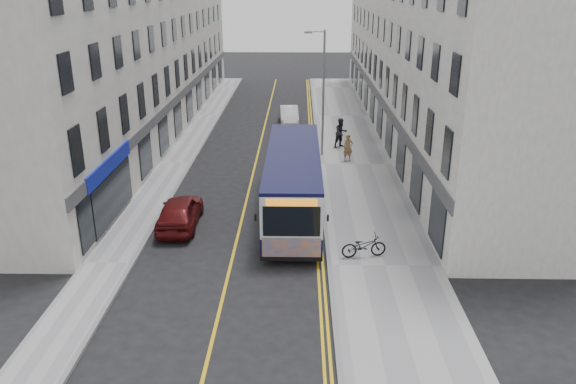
{
  "coord_description": "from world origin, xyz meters",
  "views": [
    {
      "loc": [
        2.76,
        -21.3,
        10.87
      ],
      "look_at": [
        2.25,
        3.09,
        1.6
      ],
      "focal_mm": 35.0,
      "sensor_mm": 36.0,
      "label": 1
    }
  ],
  "objects_px": {
    "city_bus": "(293,181)",
    "bicycle": "(364,246)",
    "car_maroon": "(180,212)",
    "streetlamp": "(322,89)",
    "pedestrian_far": "(341,133)",
    "car_white": "(289,115)",
    "pedestrian_near": "(348,148)"
  },
  "relations": [
    {
      "from": "pedestrian_near",
      "to": "car_white",
      "type": "relative_size",
      "value": 0.43
    },
    {
      "from": "car_white",
      "to": "car_maroon",
      "type": "distance_m",
      "value": 20.88
    },
    {
      "from": "pedestrian_near",
      "to": "pedestrian_far",
      "type": "height_order",
      "value": "pedestrian_far"
    },
    {
      "from": "car_white",
      "to": "streetlamp",
      "type": "bearing_deg",
      "value": -79.7
    },
    {
      "from": "city_bus",
      "to": "car_maroon",
      "type": "height_order",
      "value": "city_bus"
    },
    {
      "from": "pedestrian_far",
      "to": "car_white",
      "type": "height_order",
      "value": "pedestrian_far"
    },
    {
      "from": "city_bus",
      "to": "car_white",
      "type": "relative_size",
      "value": 2.74
    },
    {
      "from": "bicycle",
      "to": "pedestrian_far",
      "type": "distance_m",
      "value": 16.25
    },
    {
      "from": "bicycle",
      "to": "pedestrian_near",
      "type": "height_order",
      "value": "pedestrian_near"
    },
    {
      "from": "car_white",
      "to": "car_maroon",
      "type": "xyz_separation_m",
      "value": [
        -4.71,
        -20.34,
        0.08
      ]
    },
    {
      "from": "car_maroon",
      "to": "streetlamp",
      "type": "bearing_deg",
      "value": -122.6
    },
    {
      "from": "pedestrian_near",
      "to": "car_white",
      "type": "height_order",
      "value": "pedestrian_near"
    },
    {
      "from": "streetlamp",
      "to": "car_maroon",
      "type": "bearing_deg",
      "value": -121.57
    },
    {
      "from": "streetlamp",
      "to": "bicycle",
      "type": "height_order",
      "value": "streetlamp"
    },
    {
      "from": "city_bus",
      "to": "car_maroon",
      "type": "bearing_deg",
      "value": -163.83
    },
    {
      "from": "car_white",
      "to": "bicycle",
      "type": "bearing_deg",
      "value": -85.2
    },
    {
      "from": "streetlamp",
      "to": "pedestrian_far",
      "type": "distance_m",
      "value": 3.97
    },
    {
      "from": "car_white",
      "to": "pedestrian_near",
      "type": "bearing_deg",
      "value": -73.08
    },
    {
      "from": "city_bus",
      "to": "bicycle",
      "type": "xyz_separation_m",
      "value": [
        2.97,
        -4.68,
        -1.14
      ]
    },
    {
      "from": "bicycle",
      "to": "pedestrian_near",
      "type": "distance_m",
      "value": 13.15
    },
    {
      "from": "car_maroon",
      "to": "pedestrian_near",
      "type": "bearing_deg",
      "value": -131.81
    },
    {
      "from": "streetlamp",
      "to": "car_white",
      "type": "bearing_deg",
      "value": 104.03
    },
    {
      "from": "city_bus",
      "to": "pedestrian_far",
      "type": "xyz_separation_m",
      "value": [
        3.11,
        11.57,
        -0.63
      ]
    },
    {
      "from": "city_bus",
      "to": "pedestrian_far",
      "type": "relative_size",
      "value": 5.52
    },
    {
      "from": "bicycle",
      "to": "pedestrian_far",
      "type": "height_order",
      "value": "pedestrian_far"
    },
    {
      "from": "bicycle",
      "to": "car_white",
      "type": "xyz_separation_m",
      "value": [
        -3.53,
        23.5,
        0.05
      ]
    },
    {
      "from": "pedestrian_far",
      "to": "car_white",
      "type": "relative_size",
      "value": 0.5
    },
    {
      "from": "pedestrian_near",
      "to": "pedestrian_far",
      "type": "bearing_deg",
      "value": 80.06
    },
    {
      "from": "streetlamp",
      "to": "city_bus",
      "type": "height_order",
      "value": "streetlamp"
    },
    {
      "from": "city_bus",
      "to": "pedestrian_far",
      "type": "distance_m",
      "value": 11.99
    },
    {
      "from": "city_bus",
      "to": "pedestrian_near",
      "type": "xyz_separation_m",
      "value": [
        3.35,
        8.46,
        -0.77
      ]
    },
    {
      "from": "streetlamp",
      "to": "pedestrian_near",
      "type": "height_order",
      "value": "streetlamp"
    }
  ]
}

